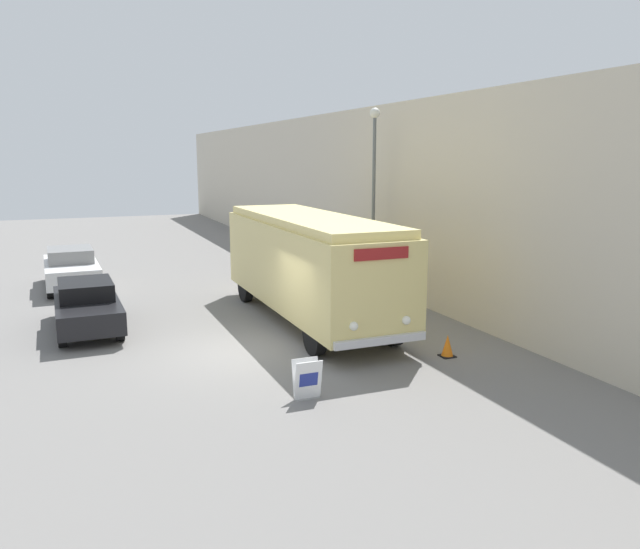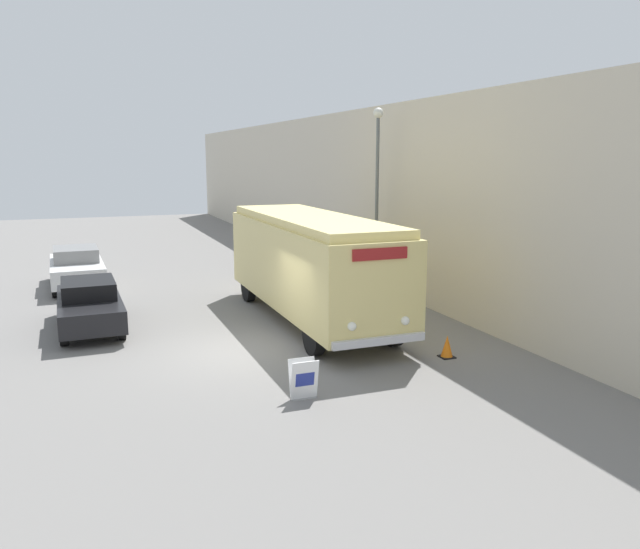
{
  "view_description": "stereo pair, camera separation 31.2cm",
  "coord_description": "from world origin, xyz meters",
  "px_view_note": "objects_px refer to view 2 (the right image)",
  "views": [
    {
      "loc": [
        -4.1,
        -15.23,
        5.03
      ],
      "look_at": [
        2.14,
        -0.04,
        1.91
      ],
      "focal_mm": 35.0,
      "sensor_mm": 36.0,
      "label": 1
    },
    {
      "loc": [
        -3.81,
        -15.34,
        5.03
      ],
      "look_at": [
        2.14,
        -0.04,
        1.91
      ],
      "focal_mm": 35.0,
      "sensor_mm": 36.0,
      "label": 2
    }
  ],
  "objects_px": {
    "streetlamp": "(377,176)",
    "parked_car_mid": "(77,267)",
    "traffic_cone": "(447,347)",
    "sign_board": "(304,380)",
    "vintage_bus": "(311,261)",
    "parked_car_near": "(89,304)"
  },
  "relations": [
    {
      "from": "streetlamp",
      "to": "parked_car_mid",
      "type": "distance_m",
      "value": 12.12
    },
    {
      "from": "streetlamp",
      "to": "traffic_cone",
      "type": "height_order",
      "value": "streetlamp"
    },
    {
      "from": "sign_board",
      "to": "vintage_bus",
      "type": "bearing_deg",
      "value": 68.18
    },
    {
      "from": "sign_board",
      "to": "streetlamp",
      "type": "distance_m",
      "value": 11.01
    },
    {
      "from": "parked_car_mid",
      "to": "traffic_cone",
      "type": "relative_size",
      "value": 8.22
    },
    {
      "from": "streetlamp",
      "to": "parked_car_near",
      "type": "height_order",
      "value": "streetlamp"
    },
    {
      "from": "sign_board",
      "to": "streetlamp",
      "type": "height_order",
      "value": "streetlamp"
    },
    {
      "from": "streetlamp",
      "to": "traffic_cone",
      "type": "relative_size",
      "value": 11.64
    },
    {
      "from": "vintage_bus",
      "to": "parked_car_near",
      "type": "bearing_deg",
      "value": 166.68
    },
    {
      "from": "parked_car_mid",
      "to": "streetlamp",
      "type": "bearing_deg",
      "value": -29.9
    },
    {
      "from": "streetlamp",
      "to": "traffic_cone",
      "type": "xyz_separation_m",
      "value": [
        -1.54,
        -7.22,
        -4.04
      ]
    },
    {
      "from": "parked_car_mid",
      "to": "vintage_bus",
      "type": "bearing_deg",
      "value": -51.76
    },
    {
      "from": "traffic_cone",
      "to": "parked_car_near",
      "type": "bearing_deg",
      "value": 143.54
    },
    {
      "from": "sign_board",
      "to": "parked_car_near",
      "type": "distance_m",
      "value": 8.46
    },
    {
      "from": "parked_car_near",
      "to": "vintage_bus",
      "type": "bearing_deg",
      "value": -14.51
    },
    {
      "from": "sign_board",
      "to": "parked_car_near",
      "type": "bearing_deg",
      "value": 118.63
    },
    {
      "from": "streetlamp",
      "to": "traffic_cone",
      "type": "bearing_deg",
      "value": -102.03
    },
    {
      "from": "vintage_bus",
      "to": "sign_board",
      "type": "bearing_deg",
      "value": -111.82
    },
    {
      "from": "parked_car_near",
      "to": "sign_board",
      "type": "bearing_deg",
      "value": -62.56
    },
    {
      "from": "vintage_bus",
      "to": "sign_board",
      "type": "relative_size",
      "value": 11.1
    },
    {
      "from": "sign_board",
      "to": "traffic_cone",
      "type": "relative_size",
      "value": 1.48
    },
    {
      "from": "streetlamp",
      "to": "traffic_cone",
      "type": "distance_m",
      "value": 8.41
    }
  ]
}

